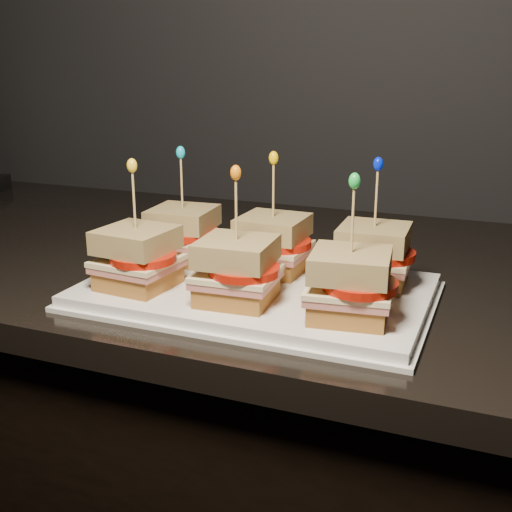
% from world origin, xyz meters
% --- Properties ---
extents(wall_back, '(4.00, 0.04, 2.70)m').
position_xyz_m(wall_back, '(0.00, 2.00, 1.35)').
color(wall_back, black).
rests_on(wall_back, ground).
extents(granite_slab, '(2.25, 0.71, 0.04)m').
position_xyz_m(granite_slab, '(0.49, 1.66, 0.93)').
color(granite_slab, black).
rests_on(granite_slab, cabinet).
extents(platter, '(0.41, 0.25, 0.02)m').
position_xyz_m(platter, '(0.56, 1.48, 0.96)').
color(platter, white).
rests_on(platter, granite_slab).
extents(platter_rim, '(0.42, 0.27, 0.01)m').
position_xyz_m(platter_rim, '(0.56, 1.48, 0.95)').
color(platter_rim, white).
rests_on(platter_rim, granite_slab).
extents(sandwich_0_bread_bot, '(0.09, 0.09, 0.02)m').
position_xyz_m(sandwich_0_bread_bot, '(0.43, 1.54, 0.98)').
color(sandwich_0_bread_bot, brown).
rests_on(sandwich_0_bread_bot, platter).
extents(sandwich_0_ham, '(0.09, 0.09, 0.01)m').
position_xyz_m(sandwich_0_ham, '(0.43, 1.54, 0.99)').
color(sandwich_0_ham, '#BF655A').
rests_on(sandwich_0_ham, sandwich_0_bread_bot).
extents(sandwich_0_cheese, '(0.10, 0.09, 0.01)m').
position_xyz_m(sandwich_0_cheese, '(0.43, 1.54, 1.00)').
color(sandwich_0_cheese, beige).
rests_on(sandwich_0_cheese, sandwich_0_ham).
extents(sandwich_0_tomato, '(0.08, 0.08, 0.01)m').
position_xyz_m(sandwich_0_tomato, '(0.44, 1.53, 1.01)').
color(sandwich_0_tomato, '#B41809').
rests_on(sandwich_0_tomato, sandwich_0_cheese).
extents(sandwich_0_bread_top, '(0.09, 0.09, 0.03)m').
position_xyz_m(sandwich_0_bread_top, '(0.43, 1.54, 1.03)').
color(sandwich_0_bread_top, '#502E0A').
rests_on(sandwich_0_bread_top, sandwich_0_tomato).
extents(sandwich_0_pick, '(0.00, 0.00, 0.09)m').
position_xyz_m(sandwich_0_pick, '(0.43, 1.54, 1.07)').
color(sandwich_0_pick, tan).
rests_on(sandwich_0_pick, sandwich_0_bread_top).
extents(sandwich_0_frill, '(0.01, 0.01, 0.02)m').
position_xyz_m(sandwich_0_frill, '(0.43, 1.54, 1.11)').
color(sandwich_0_frill, '#13A3C5').
rests_on(sandwich_0_frill, sandwich_0_pick).
extents(sandwich_1_bread_bot, '(0.08, 0.08, 0.02)m').
position_xyz_m(sandwich_1_bread_bot, '(0.56, 1.54, 0.98)').
color(sandwich_1_bread_bot, brown).
rests_on(sandwich_1_bread_bot, platter).
extents(sandwich_1_ham, '(0.09, 0.09, 0.01)m').
position_xyz_m(sandwich_1_ham, '(0.56, 1.54, 0.99)').
color(sandwich_1_ham, '#BF655A').
rests_on(sandwich_1_ham, sandwich_1_bread_bot).
extents(sandwich_1_cheese, '(0.09, 0.09, 0.01)m').
position_xyz_m(sandwich_1_cheese, '(0.56, 1.54, 1.00)').
color(sandwich_1_cheese, beige).
rests_on(sandwich_1_cheese, sandwich_1_ham).
extents(sandwich_1_tomato, '(0.08, 0.08, 0.01)m').
position_xyz_m(sandwich_1_tomato, '(0.57, 1.53, 1.01)').
color(sandwich_1_tomato, '#B41809').
rests_on(sandwich_1_tomato, sandwich_1_cheese).
extents(sandwich_1_bread_top, '(0.08, 0.08, 0.03)m').
position_xyz_m(sandwich_1_bread_top, '(0.56, 1.54, 1.03)').
color(sandwich_1_bread_top, '#502E0A').
rests_on(sandwich_1_bread_top, sandwich_1_tomato).
extents(sandwich_1_pick, '(0.00, 0.00, 0.09)m').
position_xyz_m(sandwich_1_pick, '(0.56, 1.54, 1.07)').
color(sandwich_1_pick, tan).
rests_on(sandwich_1_pick, sandwich_1_bread_top).
extents(sandwich_1_frill, '(0.01, 0.01, 0.02)m').
position_xyz_m(sandwich_1_frill, '(0.56, 1.54, 1.11)').
color(sandwich_1_frill, '#FAC202').
rests_on(sandwich_1_frill, sandwich_1_pick).
extents(sandwich_2_bread_bot, '(0.08, 0.08, 0.02)m').
position_xyz_m(sandwich_2_bread_bot, '(0.69, 1.54, 0.98)').
color(sandwich_2_bread_bot, brown).
rests_on(sandwich_2_bread_bot, platter).
extents(sandwich_2_ham, '(0.09, 0.09, 0.01)m').
position_xyz_m(sandwich_2_ham, '(0.69, 1.54, 0.99)').
color(sandwich_2_ham, '#BF655A').
rests_on(sandwich_2_ham, sandwich_2_bread_bot).
extents(sandwich_2_cheese, '(0.09, 0.09, 0.01)m').
position_xyz_m(sandwich_2_cheese, '(0.69, 1.54, 1.00)').
color(sandwich_2_cheese, beige).
rests_on(sandwich_2_cheese, sandwich_2_ham).
extents(sandwich_2_tomato, '(0.08, 0.08, 0.01)m').
position_xyz_m(sandwich_2_tomato, '(0.70, 1.53, 1.01)').
color(sandwich_2_tomato, '#B41809').
rests_on(sandwich_2_tomato, sandwich_2_cheese).
extents(sandwich_2_bread_top, '(0.08, 0.08, 0.03)m').
position_xyz_m(sandwich_2_bread_top, '(0.69, 1.54, 1.03)').
color(sandwich_2_bread_top, '#502E0A').
rests_on(sandwich_2_bread_top, sandwich_2_tomato).
extents(sandwich_2_pick, '(0.00, 0.00, 0.09)m').
position_xyz_m(sandwich_2_pick, '(0.69, 1.54, 1.07)').
color(sandwich_2_pick, tan).
rests_on(sandwich_2_pick, sandwich_2_bread_top).
extents(sandwich_2_frill, '(0.01, 0.01, 0.02)m').
position_xyz_m(sandwich_2_frill, '(0.69, 1.54, 1.11)').
color(sandwich_2_frill, '#0318CE').
rests_on(sandwich_2_frill, sandwich_2_pick).
extents(sandwich_3_bread_bot, '(0.09, 0.09, 0.02)m').
position_xyz_m(sandwich_3_bread_bot, '(0.43, 1.42, 0.98)').
color(sandwich_3_bread_bot, brown).
rests_on(sandwich_3_bread_bot, platter).
extents(sandwich_3_ham, '(0.09, 0.09, 0.01)m').
position_xyz_m(sandwich_3_ham, '(0.43, 1.42, 0.99)').
color(sandwich_3_ham, '#BF655A').
rests_on(sandwich_3_ham, sandwich_3_bread_bot).
extents(sandwich_3_cheese, '(0.10, 0.09, 0.01)m').
position_xyz_m(sandwich_3_cheese, '(0.43, 1.42, 1.00)').
color(sandwich_3_cheese, beige).
rests_on(sandwich_3_cheese, sandwich_3_ham).
extents(sandwich_3_tomato, '(0.08, 0.08, 0.01)m').
position_xyz_m(sandwich_3_tomato, '(0.44, 1.41, 1.01)').
color(sandwich_3_tomato, '#B41809').
rests_on(sandwich_3_tomato, sandwich_3_cheese).
extents(sandwich_3_bread_top, '(0.09, 0.09, 0.03)m').
position_xyz_m(sandwich_3_bread_top, '(0.43, 1.42, 1.03)').
color(sandwich_3_bread_top, '#502E0A').
rests_on(sandwich_3_bread_top, sandwich_3_tomato).
extents(sandwich_3_pick, '(0.00, 0.00, 0.09)m').
position_xyz_m(sandwich_3_pick, '(0.43, 1.42, 1.07)').
color(sandwich_3_pick, tan).
rests_on(sandwich_3_pick, sandwich_3_bread_top).
extents(sandwich_3_frill, '(0.01, 0.01, 0.02)m').
position_xyz_m(sandwich_3_frill, '(0.43, 1.42, 1.11)').
color(sandwich_3_frill, yellow).
rests_on(sandwich_3_frill, sandwich_3_pick).
extents(sandwich_4_bread_bot, '(0.08, 0.08, 0.02)m').
position_xyz_m(sandwich_4_bread_bot, '(0.56, 1.42, 0.98)').
color(sandwich_4_bread_bot, brown).
rests_on(sandwich_4_bread_bot, platter).
extents(sandwich_4_ham, '(0.09, 0.09, 0.01)m').
position_xyz_m(sandwich_4_ham, '(0.56, 1.42, 0.99)').
color(sandwich_4_ham, '#BF655A').
rests_on(sandwich_4_ham, sandwich_4_bread_bot).
extents(sandwich_4_cheese, '(0.09, 0.09, 0.01)m').
position_xyz_m(sandwich_4_cheese, '(0.56, 1.42, 1.00)').
color(sandwich_4_cheese, beige).
rests_on(sandwich_4_cheese, sandwich_4_ham).
extents(sandwich_4_tomato, '(0.08, 0.08, 0.01)m').
position_xyz_m(sandwich_4_tomato, '(0.57, 1.41, 1.01)').
color(sandwich_4_tomato, '#B41809').
rests_on(sandwich_4_tomato, sandwich_4_cheese).
extents(sandwich_4_bread_top, '(0.09, 0.09, 0.03)m').
position_xyz_m(sandwich_4_bread_top, '(0.56, 1.42, 1.03)').
color(sandwich_4_bread_top, '#502E0A').
rests_on(sandwich_4_bread_top, sandwich_4_tomato).
extents(sandwich_4_pick, '(0.00, 0.00, 0.09)m').
position_xyz_m(sandwich_4_pick, '(0.56, 1.42, 1.07)').
color(sandwich_4_pick, tan).
rests_on(sandwich_4_pick, sandwich_4_bread_top).
extents(sandwich_4_frill, '(0.01, 0.01, 0.02)m').
position_xyz_m(sandwich_4_frill, '(0.56, 1.42, 1.11)').
color(sandwich_4_frill, orange).
rests_on(sandwich_4_frill, sandwich_4_pick).
extents(sandwich_5_bread_bot, '(0.09, 0.09, 0.02)m').
position_xyz_m(sandwich_5_bread_bot, '(0.69, 1.42, 0.98)').
color(sandwich_5_bread_bot, brown).
rests_on(sandwich_5_bread_bot, platter).
extents(sandwich_5_ham, '(0.10, 0.10, 0.01)m').
position_xyz_m(sandwich_5_ham, '(0.69, 1.42, 0.99)').
color(sandwich_5_ham, '#BF655A').
rests_on(sandwich_5_ham, sandwich_5_bread_bot).
extents(sandwich_5_cheese, '(0.10, 0.10, 0.01)m').
position_xyz_m(sandwich_5_cheese, '(0.69, 1.42, 1.00)').
color(sandwich_5_cheese, beige).
rests_on(sandwich_5_cheese, sandwich_5_ham).
extents(sandwich_5_tomato, '(0.08, 0.08, 0.01)m').
position_xyz_m(sandwich_5_tomato, '(0.70, 1.41, 1.01)').
color(sandwich_5_tomato, '#B41809').
rests_on(sandwich_5_tomato, sandwich_5_cheese).
extents(sandwich_5_bread_top, '(0.09, 0.09, 0.03)m').
position_xyz_m(sandwich_5_bread_top, '(0.69, 1.42, 1.03)').
color(sandwich_5_bread_top, '#502E0A').
rests_on(sandwich_5_bread_top, sandwich_5_tomato).
extents(sandwich_5_pick, '(0.00, 0.00, 0.09)m').
position_xyz_m(sandwich_5_pick, '(0.69, 1.42, 1.07)').
color(sandwich_5_pick, tan).
rests_on(sandwich_5_pick, sandwich_5_bread_top).
extents(sandwich_5_frill, '(0.01, 0.01, 0.02)m').
position_xyz_m(sandwich_5_frill, '(0.69, 1.42, 1.11)').
color(sandwich_5_frill, green).
rests_on(sandwich_5_frill, sandwich_5_pick).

